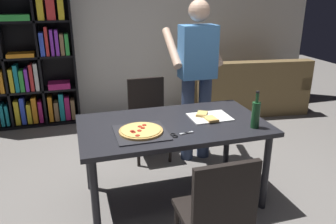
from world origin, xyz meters
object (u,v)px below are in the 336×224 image
(chair_far_side, at_px, (148,113))
(pepperoni_pizza_on_tray, at_px, (141,131))
(wine_bottle, at_px, (256,114))
(bookshelf, at_px, (23,62))
(person_serving_pizza, at_px, (197,73))
(couch, at_px, (248,92))
(chair_near_camera, at_px, (217,211))
(dining_table, at_px, (173,131))
(kitchen_scissors, at_px, (179,134))

(chair_far_side, xyz_separation_m, pepperoni_pizza_on_tray, (-0.31, -1.07, 0.25))
(wine_bottle, bearing_deg, pepperoni_pizza_on_tray, 170.73)
(chair_far_side, relative_size, pepperoni_pizza_on_tray, 2.18)
(bookshelf, distance_m, person_serving_pizza, 2.53)
(couch, height_order, wine_bottle, wine_bottle)
(bookshelf, bearing_deg, wine_bottle, -52.41)
(chair_near_camera, relative_size, bookshelf, 0.46)
(dining_table, height_order, chair_near_camera, chair_near_camera)
(chair_far_side, xyz_separation_m, kitchen_scissors, (-0.03, -1.19, 0.24))
(dining_table, xyz_separation_m, couch, (1.89, 1.99, -0.37))
(person_serving_pizza, distance_m, pepperoni_pizza_on_tray, 1.19)
(chair_near_camera, bearing_deg, pepperoni_pizza_on_tray, 111.16)
(person_serving_pizza, xyz_separation_m, pepperoni_pizza_on_tray, (-0.80, -0.85, -0.23))
(wine_bottle, bearing_deg, chair_far_side, 116.99)
(dining_table, height_order, person_serving_pizza, person_serving_pizza)
(couch, height_order, pepperoni_pizza_on_tray, couch)
(wine_bottle, bearing_deg, bookshelf, 127.59)
(bookshelf, distance_m, wine_bottle, 3.36)
(chair_near_camera, relative_size, couch, 0.50)
(pepperoni_pizza_on_tray, bearing_deg, chair_far_side, 73.84)
(chair_far_side, distance_m, bookshelf, 2.06)
(chair_near_camera, distance_m, wine_bottle, 0.97)
(pepperoni_pizza_on_tray, bearing_deg, wine_bottle, -9.27)
(pepperoni_pizza_on_tray, xyz_separation_m, kitchen_scissors, (0.28, -0.12, -0.01))
(dining_table, distance_m, bookshelf, 2.78)
(person_serving_pizza, relative_size, wine_bottle, 5.54)
(pepperoni_pizza_on_tray, height_order, kitchen_scissors, pepperoni_pizza_on_tray)
(chair_near_camera, relative_size, kitchen_scissors, 4.58)
(bookshelf, bearing_deg, dining_table, -59.04)
(person_serving_pizza, xyz_separation_m, wine_bottle, (0.13, -1.01, -0.13))
(chair_near_camera, height_order, couch, chair_near_camera)
(couch, distance_m, person_serving_pizza, 2.01)
(couch, relative_size, pepperoni_pizza_on_tray, 4.34)
(dining_table, bearing_deg, pepperoni_pizza_on_tray, -156.58)
(person_serving_pizza, bearing_deg, wine_bottle, -82.46)
(dining_table, height_order, pepperoni_pizza_on_tray, pepperoni_pizza_on_tray)
(chair_near_camera, xyz_separation_m, pepperoni_pizza_on_tray, (-0.31, 0.80, 0.25))
(person_serving_pizza, height_order, wine_bottle, person_serving_pizza)
(wine_bottle, bearing_deg, chair_near_camera, -133.80)
(chair_near_camera, height_order, wine_bottle, wine_bottle)
(wine_bottle, relative_size, kitchen_scissors, 1.61)
(chair_near_camera, distance_m, couch, 3.49)
(kitchen_scissors, bearing_deg, chair_near_camera, -87.18)
(chair_near_camera, relative_size, person_serving_pizza, 0.51)
(dining_table, xyz_separation_m, bookshelf, (-1.42, 2.37, 0.23))
(couch, xyz_separation_m, person_serving_pizza, (-1.40, -1.27, 0.70))
(bookshelf, relative_size, kitchen_scissors, 9.92)
(chair_far_side, bearing_deg, pepperoni_pizza_on_tray, -106.16)
(chair_far_side, height_order, kitchen_scissors, chair_far_side)
(pepperoni_pizza_on_tray, bearing_deg, chair_near_camera, -68.84)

